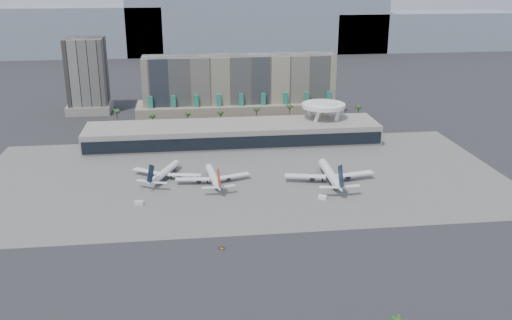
{
  "coord_description": "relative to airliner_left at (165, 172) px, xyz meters",
  "views": [
    {
      "loc": [
        -26.13,
        -209.38,
        100.55
      ],
      "look_at": [
        4.8,
        40.0,
        13.65
      ],
      "focal_mm": 40.0,
      "sensor_mm": 36.0,
      "label": 1
    }
  ],
  "objects": [
    {
      "name": "airliner_right",
      "position": [
        79.61,
        -14.45,
        0.74
      ],
      "size": [
        44.65,
        45.93,
        15.86
      ],
      "rotation": [
        0.0,
        0.0,
        -0.01
      ],
      "color": "white",
      "rests_on": "ground"
    },
    {
      "name": "hotel",
      "position": [
        48.26,
        117.56,
        13.55
      ],
      "size": [
        140.0,
        30.0,
        42.0
      ],
      "color": "gray",
      "rests_on": "ground"
    },
    {
      "name": "airliner_centre",
      "position": [
        23.37,
        -9.04,
        0.04
      ],
      "size": [
        36.51,
        37.76,
        13.05
      ],
      "rotation": [
        0.0,
        0.0,
        0.11
      ],
      "color": "white",
      "rests_on": "ground"
    },
    {
      "name": "mountain_ridge",
      "position": [
        66.13,
        413.14,
        26.63
      ],
      "size": [
        680.0,
        60.0,
        70.0
      ],
      "color": "gray",
      "rests_on": "ground"
    },
    {
      "name": "ground",
      "position": [
        38.26,
        -56.86,
        -3.26
      ],
      "size": [
        900.0,
        900.0,
        0.0
      ],
      "primitive_type": "plane",
      "color": "#232326",
      "rests_on": "ground"
    },
    {
      "name": "saucer_structure",
      "position": [
        93.26,
        59.14,
        15.2
      ],
      "size": [
        26.0,
        26.0,
        21.89
      ],
      "color": "white",
      "rests_on": "ground"
    },
    {
      "name": "office_tower",
      "position": [
        -56.74,
        143.14,
        19.68
      ],
      "size": [
        30.0,
        30.0,
        52.0
      ],
      "color": "black",
      "rests_on": "ground"
    },
    {
      "name": "palm_row",
      "position": [
        45.26,
        88.14,
        7.24
      ],
      "size": [
        157.8,
        2.8,
        13.1
      ],
      "color": "brown",
      "rests_on": "ground"
    },
    {
      "name": "terminal",
      "position": [
        38.26,
        52.98,
        3.26
      ],
      "size": [
        170.0,
        32.5,
        14.5
      ],
      "color": "gray",
      "rests_on": "ground"
    },
    {
      "name": "airliner_left",
      "position": [
        0.0,
        0.0,
        0.0
      ],
      "size": [
        34.2,
        35.25,
        12.91
      ],
      "rotation": [
        0.0,
        0.0,
        -0.4
      ],
      "color": "white",
      "rests_on": "ground"
    },
    {
      "name": "service_vehicle_b",
      "position": [
        71.03,
        -34.96,
        -2.35
      ],
      "size": [
        4.02,
        3.29,
        1.8
      ],
      "primitive_type": "cube",
      "rotation": [
        0.0,
        0.0,
        -0.43
      ],
      "color": "white",
      "rests_on": "ground"
    },
    {
      "name": "apron_pad",
      "position": [
        38.26,
        -1.86,
        -3.23
      ],
      "size": [
        260.0,
        130.0,
        0.06
      ],
      "primitive_type": "cube",
      "color": "#5B5B59",
      "rests_on": "ground"
    },
    {
      "name": "taxiway_sign",
      "position": [
        22.73,
        -76.92,
        -2.78
      ],
      "size": [
        2.1,
        0.83,
        0.95
      ],
      "rotation": [
        0.0,
        0.0,
        -0.26
      ],
      "color": "black",
      "rests_on": "ground"
    },
    {
      "name": "service_vehicle_a",
      "position": [
        -10.6,
        -31.44,
        -2.31
      ],
      "size": [
        3.96,
        2.12,
        1.88
      ],
      "primitive_type": "cube",
      "rotation": [
        0.0,
        0.0,
        -0.06
      ],
      "color": "silver",
      "rests_on": "ground"
    }
  ]
}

